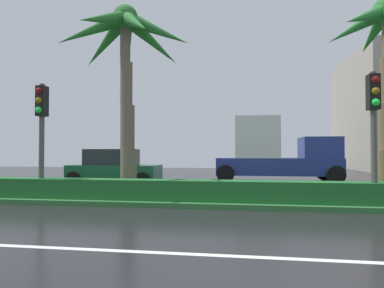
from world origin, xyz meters
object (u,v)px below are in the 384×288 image
traffic_signal_median_left (41,119)px  box_truck_lead (275,153)px  palm_tree_mid_left (125,48)px  traffic_signal_median_right (374,113)px  car_in_traffic_leading (114,168)px

traffic_signal_median_left → box_truck_lead: size_ratio=0.56×
palm_tree_mid_left → traffic_signal_median_right: palm_tree_mid_left is taller
traffic_signal_median_right → car_in_traffic_leading: 11.38m
traffic_signal_median_left → box_truck_lead: 11.93m
palm_tree_mid_left → car_in_traffic_leading: palm_tree_mid_left is taller
traffic_signal_median_left → box_truck_lead: (8.04, 8.74, -1.08)m
car_in_traffic_leading → box_truck_lead: size_ratio=0.67×
traffic_signal_median_left → traffic_signal_median_right: (9.78, -0.10, 0.00)m
palm_tree_mid_left → traffic_signal_median_right: bearing=-12.4°
box_truck_lead → palm_tree_mid_left: bearing=-129.3°
palm_tree_mid_left → traffic_signal_median_right: 8.23m
box_truck_lead → car_in_traffic_leading: bearing=-158.8°
traffic_signal_median_left → car_in_traffic_leading: (0.14, 5.68, -1.80)m
traffic_signal_median_right → palm_tree_mid_left: bearing=167.6°
traffic_signal_median_left → car_in_traffic_leading: bearing=88.6°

